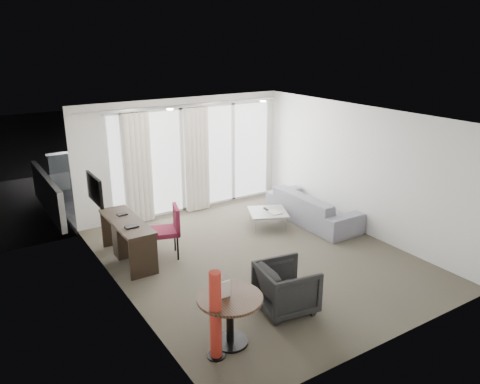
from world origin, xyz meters
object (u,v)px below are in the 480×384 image
red_lamp (216,316)px  rattan_chair_b (215,170)px  tub_armchair (286,288)px  rattan_chair_a (192,170)px  desk_chair (165,232)px  round_table (230,320)px  coffee_table (268,219)px  sofa (313,207)px  desk (128,240)px

red_lamp → rattan_chair_b: red_lamp is taller
tub_armchair → rattan_chair_a: rattan_chair_a is taller
red_lamp → rattan_chair_a: bearing=65.3°
desk_chair → round_table: (-0.33, -2.83, -0.14)m
tub_armchair → rattan_chair_b: bearing=-10.7°
rattan_chair_a → rattan_chair_b: (0.47, -0.44, 0.03)m
round_table → coffee_table: bearing=47.3°
red_lamp → sofa: (4.04, 2.84, -0.27)m
sofa → tub_armchair: bearing=133.1°
coffee_table → rattan_chair_a: (0.06, 3.63, 0.20)m
desk → coffee_table: size_ratio=2.12×
desk → desk_chair: 0.67m
desk_chair → coffee_table: size_ratio=1.26×
coffee_table → rattan_chair_a: 3.64m
desk_chair → rattan_chair_a: 4.52m
desk_chair → tub_armchair: (0.79, -2.59, -0.12)m
desk_chair → rattan_chair_b: desk_chair is taller
desk_chair → rattan_chair_b: bearing=65.8°
round_table → red_lamp: size_ratio=0.72×
sofa → rattan_chair_a: bearing=13.5°
tub_armchair → coffee_table: 3.19m
desk_chair → sofa: desk_chair is taller
tub_armchair → desk_chair: bearing=26.2°
coffee_table → rattan_chair_a: rattan_chair_a is taller
coffee_table → rattan_chair_b: bearing=80.7°
desk → round_table: (0.29, -3.07, -0.04)m
desk_chair → tub_armchair: bearing=-55.9°
desk → rattan_chair_b: rattan_chair_b is taller
desk_chair → red_lamp: 3.05m
tub_armchair → rattan_chair_b: (2.16, 5.93, 0.05)m
tub_armchair → desk: bearing=35.8°
rattan_chair_b → red_lamp: bearing=-118.1°
round_table → desk_chair: bearing=83.4°
desk_chair → rattan_chair_a: size_ratio=1.29×
tub_armchair → sofa: 3.60m
coffee_table → sofa: bearing=-15.8°
desk → round_table: size_ratio=1.89×
desk_chair → sofa: 3.42m
tub_armchair → rattan_chair_a: (1.69, 6.37, 0.01)m
red_lamp → tub_armchair: bearing=15.3°
desk_chair → round_table: desk_chair is taller
desk → red_lamp: (-0.00, -3.22, 0.22)m
red_lamp → coffee_table: size_ratio=1.56×
tub_armchair → sofa: bearing=-37.7°
round_table → red_lamp: 0.42m
round_table → rattan_chair_a: size_ratio=1.15×
round_table → red_lamp: bearing=-153.6°
round_table → sofa: bearing=35.8°
tub_armchair → coffee_table: bearing=-21.5°
desk_chair → rattan_chair_b: (2.94, 3.34, -0.08)m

